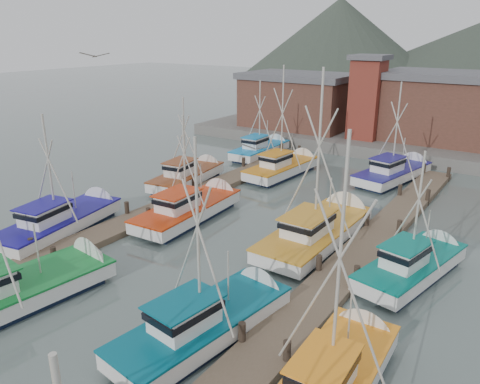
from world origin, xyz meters
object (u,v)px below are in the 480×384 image
Objects in this scene: boat_4 at (19,290)px; boat_12 at (285,167)px; boat_8 at (193,208)px; lookout_tower at (367,97)px.

boat_4 reaches higher than boat_12.
boat_4 is 1.16× the size of boat_8.
boat_8 is at bearing 97.48° from boat_4.
boat_12 is (-0.00, 25.08, -0.00)m from boat_4.
lookout_tower is 0.91× the size of boat_8.
boat_4 is at bearing -93.44° from lookout_tower.
lookout_tower is at bearing 92.95° from boat_4.
boat_4 is (-2.29, -38.04, -4.86)m from lookout_tower.
boat_12 is (0.24, 12.36, 0.01)m from boat_8.
lookout_tower reaches higher than boat_8.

